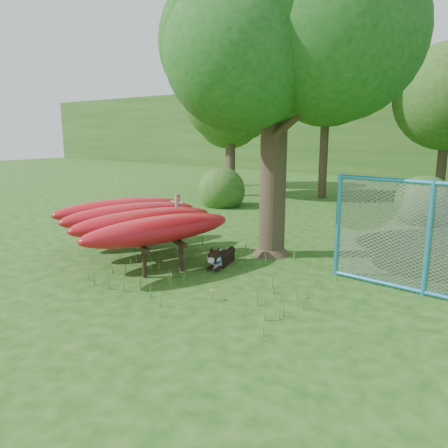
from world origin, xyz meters
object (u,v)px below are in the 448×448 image
Objects in this scene: kayak_rack at (138,218)px; husky_dog at (220,258)px; fence_section at (428,239)px; oak_tree at (277,28)px.

husky_dog is (1.92, 0.59, -0.72)m from kayak_rack.
fence_section is (5.78, 1.54, 0.12)m from kayak_rack.
oak_tree is at bearing 64.94° from kayak_rack.
kayak_rack is 1.29× the size of fence_section.
husky_dog is at bearing -163.87° from fence_section.
kayak_rack is at bearing 179.92° from husky_dog.
fence_section is at bearing 36.38° from kayak_rack.
kayak_rack is at bearing -136.56° from oak_tree.
oak_tree reaches higher than kayak_rack.
kayak_rack is (-2.24, -2.12, -4.08)m from oak_tree.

